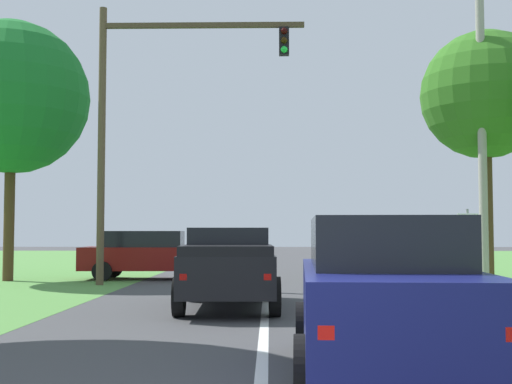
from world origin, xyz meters
name	(u,v)px	position (x,y,z in m)	size (l,w,h in m)	color
ground_plane	(265,313)	(0.00, 9.51, 0.00)	(120.00, 120.00, 0.00)	#424244
red_suv_near	(383,292)	(1.44, 3.33, 0.99)	(2.25, 4.86, 1.87)	navy
pickup_truck_lead	(229,266)	(-0.80, 10.28, 0.94)	(2.27, 5.07, 1.79)	black
traffic_light	(149,105)	(-3.81, 16.77, 5.79)	(6.67, 0.40, 9.00)	brown
keep_moving_sign	(468,238)	(5.77, 14.71, 1.51)	(0.60, 0.09, 2.35)	gray
oak_tree_right	(485,95)	(7.61, 18.59, 6.43)	(4.45, 4.45, 8.68)	#4C351E
crossing_suv_far	(148,254)	(-4.27, 19.38, 0.91)	(4.81, 2.25, 1.72)	maroon
utility_pole_right	(482,141)	(7.01, 17.16, 4.65)	(0.28, 0.28, 9.29)	#9E998E
extra_tree_2	(12,98)	(-8.93, 18.45, 6.39)	(5.37, 5.37, 9.09)	#4C351E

